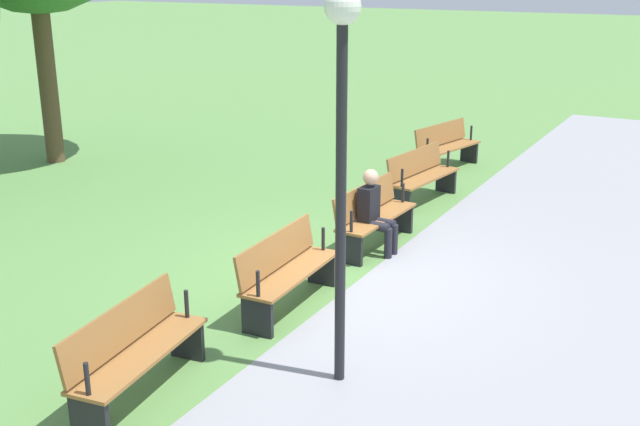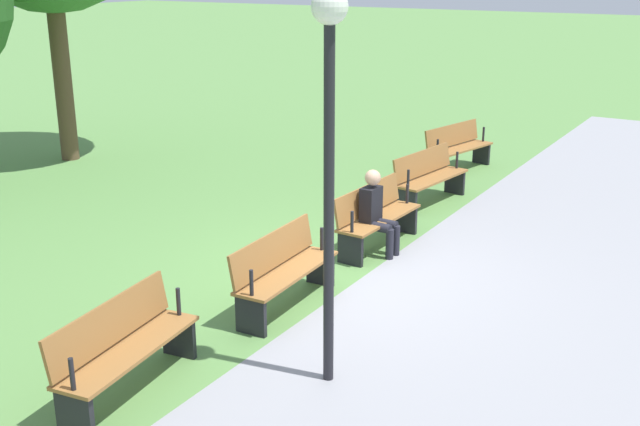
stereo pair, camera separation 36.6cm
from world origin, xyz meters
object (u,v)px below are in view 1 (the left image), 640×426
at_px(bench_0, 446,146).
at_px(lamp_post, 342,116).
at_px(bench_3, 287,270).
at_px(bench_1, 421,175).
at_px(person_seated, 375,209).
at_px(bench_2, 373,215).
at_px(bench_4, 135,350).

xyz_separation_m(bench_0, lamp_post, (8.23, 1.93, 2.13)).
xyz_separation_m(bench_0, bench_3, (7.06, 0.62, 0.00)).
xyz_separation_m(bench_1, person_seated, (2.59, 0.34, 0.17)).
bearing_deg(bench_0, bench_2, 20.11).
distance_m(bench_4, person_seated, 4.51).
height_order(bench_3, person_seated, person_seated).
distance_m(bench_1, bench_4, 7.09).
relative_size(bench_3, person_seated, 1.43).
distance_m(bench_3, bench_4, 2.37).
relative_size(bench_3, lamp_post, 0.47).
height_order(bench_0, bench_3, same).
bearing_deg(person_seated, bench_2, -147.74).
height_order(bench_0, bench_4, same).
xyz_separation_m(bench_1, lamp_post, (5.90, 1.52, 2.13)).
bearing_deg(bench_0, bench_4, 15.10).
xyz_separation_m(bench_4, person_seated, (-4.50, 0.34, 0.17)).
xyz_separation_m(bench_0, bench_2, (4.69, 0.62, 0.00)).
bearing_deg(bench_1, bench_0, -162.42).
distance_m(bench_2, lamp_post, 4.33).
bearing_deg(bench_2, bench_1, -172.47).
relative_size(bench_1, person_seated, 1.46).
bearing_deg(lamp_post, bench_3, -131.80).
distance_m(bench_0, person_seated, 4.98).
xyz_separation_m(bench_3, bench_4, (2.36, -0.21, 0.00)).
distance_m(bench_3, lamp_post, 2.76).
bearing_deg(bench_4, person_seated, 168.13).
distance_m(bench_4, lamp_post, 2.87).
relative_size(bench_4, person_seated, 1.46).
height_order(bench_1, bench_3, same).
xyz_separation_m(bench_1, bench_3, (4.73, 0.21, 0.00)).
bearing_deg(bench_4, bench_0, 174.95).
relative_size(bench_0, lamp_post, 0.48).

